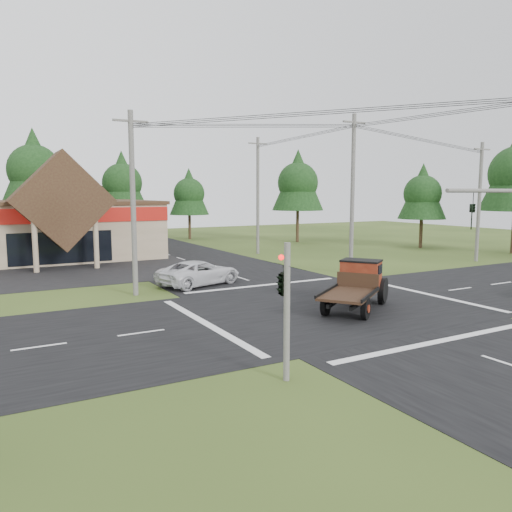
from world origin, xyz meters
TOP-DOWN VIEW (x-y plane):
  - ground at (0.00, 0.00)m, footprint 120.00×120.00m
  - road_ns at (0.00, 0.00)m, footprint 12.00×120.00m
  - road_ew at (0.00, 0.00)m, footprint 120.00×12.00m
  - parking_apron at (-14.00, 19.00)m, footprint 28.00×14.00m
  - traffic_signal_corner at (-7.50, -7.32)m, footprint 0.53×2.48m
  - utility_pole_nw at (-8.00, 8.00)m, footprint 2.00×0.30m
  - utility_pole_ne at (8.00, 8.00)m, footprint 2.00×0.30m
  - utility_pole_far at (22.00, 8.00)m, footprint 2.00×0.30m
  - utility_pole_n at (8.00, 22.00)m, footprint 2.00×0.30m
  - tree_row_c at (-10.00, 41.00)m, footprint 7.28×7.28m
  - tree_row_d at (0.00, 42.00)m, footprint 6.16×6.16m
  - tree_row_e at (8.00, 40.00)m, footprint 5.04×5.04m
  - tree_side_ne at (18.00, 30.00)m, footprint 6.16×6.16m
  - tree_side_e_near at (26.00, 18.00)m, footprint 5.04×5.04m
  - antique_flatbed_truck at (0.69, -1.09)m, footprint 6.16×5.28m
  - white_pickup at (-3.49, 9.25)m, footprint 6.27×4.30m

SIDE VIEW (x-z plane):
  - ground at x=0.00m, z-range 0.00..0.00m
  - road_ns at x=0.00m, z-range 0.00..0.02m
  - road_ew at x=0.00m, z-range 0.00..0.02m
  - parking_apron at x=-14.00m, z-range 0.00..0.03m
  - white_pickup at x=-3.49m, z-range 0.00..1.59m
  - antique_flatbed_truck at x=0.69m, z-range 0.00..2.48m
  - traffic_signal_corner at x=-7.50m, z-range 1.32..5.72m
  - utility_pole_far at x=22.00m, z-range 0.14..10.34m
  - utility_pole_nw at x=-8.00m, z-range 0.14..10.64m
  - utility_pole_n at x=8.00m, z-range 0.14..11.34m
  - utility_pole_ne at x=8.00m, z-range 0.14..11.64m
  - tree_row_e at x=8.00m, z-range 1.49..10.58m
  - tree_side_e_near at x=26.00m, z-range 1.49..10.58m
  - tree_row_d at x=0.00m, z-range 1.82..12.93m
  - tree_side_ne at x=18.00m, z-range 1.82..12.93m
  - tree_row_c at x=-10.00m, z-range 2.16..15.29m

